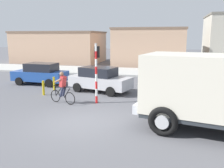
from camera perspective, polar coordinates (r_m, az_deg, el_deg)
ground_plane at (r=10.45m, az=-7.80°, el=-8.87°), size 120.00×120.00×0.00m
sidewalk_far at (r=24.16m, az=4.94°, el=2.87°), size 80.00×5.00×0.16m
truck_foreground at (r=9.74m, az=23.01°, el=-0.96°), size 5.80×3.60×2.90m
cyclist at (r=13.18m, az=-11.62°, el=-0.87°), size 1.66×0.67×1.72m
traffic_light_pole at (r=12.87m, az=-3.66°, el=4.49°), size 0.24×0.43×3.20m
car_red_near at (r=15.75m, az=-2.89°, el=1.13°), size 4.31×2.70×1.60m
car_white_mid at (r=18.93m, az=-16.50°, el=2.39°), size 4.07×2.00×1.60m
pedestrian_near_kerb at (r=19.63m, az=19.39°, el=2.61°), size 0.34×0.22×1.62m
bollard_near at (r=15.43m, az=-15.86°, el=-0.88°), size 0.14×0.14×0.90m
bollard_far at (r=16.63m, az=-13.49°, el=0.09°), size 0.14×0.14×0.90m
building_corner_left at (r=34.87m, az=-12.14°, el=8.56°), size 11.57×7.42×4.20m
building_mid_block at (r=30.04m, az=8.78°, el=8.62°), size 8.48×5.95×4.55m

